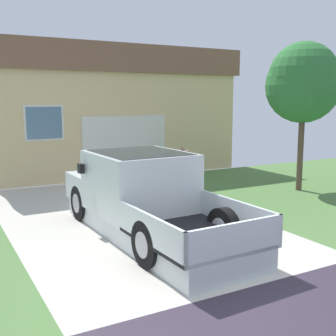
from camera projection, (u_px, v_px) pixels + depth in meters
pickup_truck at (142, 197)px, 8.88m from camera, size 2.10×5.36×1.67m
person_with_hat at (181, 178)px, 9.88m from camera, size 0.53×0.39×1.69m
handbag at (195, 215)px, 9.81m from camera, size 0.29×0.19×0.38m
house_with_garage at (95, 109)px, 17.69m from camera, size 9.45×7.00×4.63m
front_yard_tree at (303, 81)px, 12.65m from camera, size 2.22×2.22×4.43m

